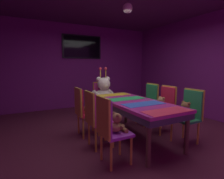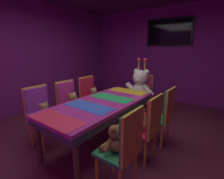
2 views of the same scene
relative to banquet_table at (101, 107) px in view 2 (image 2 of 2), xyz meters
The scene contains 18 objects.
ground_plane 0.65m from the banquet_table, ahead, with size 7.90×7.90×0.00m, color #591E33.
wall_back 3.29m from the banquet_table, 90.00° to the left, with size 5.20×0.12×2.80m, color #721E72.
wall_left 2.71m from the banquet_table, behind, with size 0.12×6.40×2.80m, color #721E72.
banquet_table is the anchor object (origin of this frame).
chair_left_0 1.03m from the banquet_table, 145.32° to the right, with size 0.42×0.41×0.98m.
teddy_left_0 0.92m from the banquet_table, 140.20° to the right, with size 0.23×0.30×0.29m.
chair_left_1 0.83m from the banquet_table, behind, with size 0.42×0.41×0.98m.
teddy_left_1 0.69m from the banquet_table, behind, with size 0.26×0.34×0.32m.
chair_left_2 1.03m from the banquet_table, 145.36° to the left, with size 0.42×0.41×0.98m.
teddy_left_2 0.92m from the banquet_table, 140.17° to the left, with size 0.25×0.32×0.31m.
chair_right_0 1.02m from the banquet_table, 35.29° to the right, with size 0.42×0.41×0.98m.
teddy_right_0 0.91m from the banquet_table, 40.63° to the right, with size 0.26×0.33×0.32m.
chair_right_1 0.83m from the banquet_table, ahead, with size 0.42×0.41×0.98m.
teddy_right_1 0.69m from the banquet_table, ahead, with size 0.25×0.33×0.31m.
chair_right_2 1.03m from the banquet_table, 33.89° to the left, with size 0.42×0.41×0.98m.
throne_chair 1.54m from the banquet_table, 90.00° to the left, with size 0.41×0.42×0.98m.
king_teddy_bear 1.38m from the banquet_table, 90.00° to the left, with size 0.72×0.55×0.92m.
wall_tv 3.41m from the banquet_table, 90.00° to the left, with size 1.34×0.06×0.77m.
Camera 2 is at (1.63, -1.93, 1.58)m, focal length 26.14 mm.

